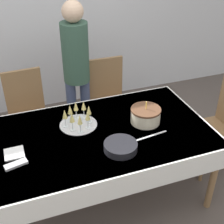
{
  "coord_description": "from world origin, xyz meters",
  "views": [
    {
      "loc": [
        -0.58,
        -2.06,
        2.32
      ],
      "look_at": [
        0.21,
        0.09,
        0.86
      ],
      "focal_mm": 50.0,
      "sensor_mm": 36.0,
      "label": 1
    }
  ],
  "objects_px": {
    "plate_stack_main": "(121,147)",
    "person_standing": "(76,64)",
    "dining_chair_far_left": "(28,111)",
    "dining_chair_far_right": "(109,97)",
    "birthday_cake": "(146,115)",
    "champagne_tray": "(78,117)",
    "dining_chair_right_end": "(220,123)"
  },
  "relations": [
    {
      "from": "birthday_cake",
      "to": "person_standing",
      "type": "relative_size",
      "value": 0.16
    },
    {
      "from": "champagne_tray",
      "to": "dining_chair_far_right",
      "type": "bearing_deg",
      "value": 53.12
    },
    {
      "from": "dining_chair_right_end",
      "to": "person_standing",
      "type": "distance_m",
      "value": 1.6
    },
    {
      "from": "plate_stack_main",
      "to": "birthday_cake",
      "type": "bearing_deg",
      "value": 39.71
    },
    {
      "from": "dining_chair_far_left",
      "to": "dining_chair_far_right",
      "type": "xyz_separation_m",
      "value": [
        0.91,
        0.0,
        0.0
      ]
    },
    {
      "from": "dining_chair_far_left",
      "to": "dining_chair_right_end",
      "type": "height_order",
      "value": "same"
    },
    {
      "from": "dining_chair_far_right",
      "to": "person_standing",
      "type": "relative_size",
      "value": 0.59
    },
    {
      "from": "champagne_tray",
      "to": "person_standing",
      "type": "bearing_deg",
      "value": 76.11
    },
    {
      "from": "dining_chair_far_right",
      "to": "dining_chair_right_end",
      "type": "height_order",
      "value": "same"
    },
    {
      "from": "dining_chair_far_right",
      "to": "dining_chair_right_end",
      "type": "distance_m",
      "value": 1.25
    },
    {
      "from": "dining_chair_far_left",
      "to": "dining_chair_right_end",
      "type": "distance_m",
      "value": 2.0
    },
    {
      "from": "dining_chair_far_right",
      "to": "person_standing",
      "type": "xyz_separation_m",
      "value": [
        -0.35,
        0.04,
        0.45
      ]
    },
    {
      "from": "champagne_tray",
      "to": "person_standing",
      "type": "distance_m",
      "value": 0.79
    },
    {
      "from": "birthday_cake",
      "to": "dining_chair_far_left",
      "type": "bearing_deg",
      "value": 137.85
    },
    {
      "from": "plate_stack_main",
      "to": "person_standing",
      "type": "bearing_deg",
      "value": 91.85
    },
    {
      "from": "champagne_tray",
      "to": "dining_chair_right_end",
      "type": "bearing_deg",
      "value": -6.96
    },
    {
      "from": "dining_chair_far_left",
      "to": "birthday_cake",
      "type": "bearing_deg",
      "value": -42.15
    },
    {
      "from": "plate_stack_main",
      "to": "person_standing",
      "type": "relative_size",
      "value": 0.16
    },
    {
      "from": "dining_chair_far_right",
      "to": "birthday_cake",
      "type": "bearing_deg",
      "value": -87.1
    },
    {
      "from": "birthday_cake",
      "to": "plate_stack_main",
      "type": "distance_m",
      "value": 0.46
    },
    {
      "from": "dining_chair_right_end",
      "to": "birthday_cake",
      "type": "bearing_deg",
      "value": 178.96
    },
    {
      "from": "dining_chair_far_left",
      "to": "person_standing",
      "type": "bearing_deg",
      "value": 4.17
    },
    {
      "from": "birthday_cake",
      "to": "person_standing",
      "type": "distance_m",
      "value": 1.0
    },
    {
      "from": "birthday_cake",
      "to": "plate_stack_main",
      "type": "xyz_separation_m",
      "value": [
        -0.35,
        -0.29,
        -0.04
      ]
    },
    {
      "from": "dining_chair_far_left",
      "to": "plate_stack_main",
      "type": "relative_size",
      "value": 3.64
    },
    {
      "from": "dining_chair_far_left",
      "to": "dining_chair_far_right",
      "type": "bearing_deg",
      "value": 0.01
    },
    {
      "from": "birthday_cake",
      "to": "champagne_tray",
      "type": "height_order",
      "value": "birthday_cake"
    },
    {
      "from": "champagne_tray",
      "to": "person_standing",
      "type": "relative_size",
      "value": 0.2
    },
    {
      "from": "dining_chair_far_left",
      "to": "person_standing",
      "type": "xyz_separation_m",
      "value": [
        0.57,
        0.04,
        0.45
      ]
    },
    {
      "from": "dining_chair_far_right",
      "to": "person_standing",
      "type": "height_order",
      "value": "person_standing"
    },
    {
      "from": "dining_chair_far_left",
      "to": "dining_chair_right_end",
      "type": "bearing_deg",
      "value": -26.09
    },
    {
      "from": "dining_chair_far_right",
      "to": "plate_stack_main",
      "type": "xyz_separation_m",
      "value": [
        -0.31,
        -1.16,
        0.23
      ]
    }
  ]
}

